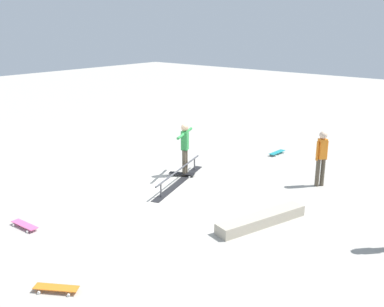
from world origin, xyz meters
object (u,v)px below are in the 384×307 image
Objects in this scene: skater_main at (185,146)px; loose_skateboard_teal at (277,152)px; loose_skateboard_pink at (25,225)px; loose_skateboard_orange at (56,288)px; grind_rail at (179,177)px; bystander_orange_shirt at (322,155)px; skateboard_main at (182,174)px; skate_ledge at (261,219)px.

skater_main is 4.08m from loose_skateboard_teal.
skater_main is 2.03× the size of loose_skateboard_teal.
loose_skateboard_orange is (0.96, 2.74, 0.00)m from loose_skateboard_pink.
loose_skateboard_pink is (4.53, -0.76, -0.11)m from grind_rail.
loose_skateboard_pink is (8.98, -1.54, 0.00)m from loose_skateboard_teal.
skateboard_main is at bearing 152.30° from bystander_orange_shirt.
skateboard_main is at bearing -164.51° from grind_rail.
skate_ledge is 3.02× the size of loose_skateboard_teal.
skateboard_main is at bearing -110.14° from skate_ledge.
bystander_orange_shirt reaches higher than grind_rail.
skater_main is at bearing -98.62° from loose_skateboard_pink.
bystander_orange_shirt is 3.33m from loose_skateboard_teal.
loose_skateboard_pink and loose_skateboard_orange have the same top height.
skater_main is (-0.61, -0.30, 0.77)m from grind_rail.
grind_rail is at bearing -102.97° from loose_skateboard_pink.
grind_rail is 0.60m from skateboard_main.
skateboard_main is (-1.35, -3.68, -0.06)m from skate_ledge.
skater_main is at bearing -111.87° from skate_ledge.
skate_ledge is 1.49× the size of bystander_orange_shirt.
loose_skateboard_teal is at bearing -154.17° from skate_ledge.
skater_main is at bearing 77.99° from loose_skateboard_orange.
loose_skateboard_teal is at bearing 152.01° from grind_rail.
skateboard_main is at bearing -98.39° from loose_skateboard_pink.
skater_main reaches higher than loose_skateboard_teal.
skateboard_main is 4.11m from loose_skateboard_teal.
grind_rail is 4.60m from loose_skateboard_pink.
skater_main is at bearing -172.08° from grind_rail.
loose_skateboard_pink is at bearing -176.09° from bystander_orange_shirt.
skater_main is 5.24m from loose_skateboard_pink.
skate_ledge is (0.86, 3.35, -0.06)m from grind_rail.
loose_skateboard_pink is 2.90m from loose_skateboard_orange.
skater_main is 1.00× the size of bystander_orange_shirt.
grind_rail is 1.02m from skater_main.
skate_ledge reaches higher than loose_skateboard_orange.
skater_main is at bearing 151.05° from bystander_orange_shirt.
loose_skateboard_orange is (6.11, 2.28, -0.88)m from skater_main.
skater_main is 0.89m from skateboard_main.
skate_ledge is 4.84m from loose_skateboard_orange.
grind_rail is 3.89× the size of loose_skateboard_pink.
loose_skateboard_pink is at bearing -7.19° from loose_skateboard_teal.
skate_ledge is 5.52m from loose_skateboard_pink.
bystander_orange_shirt reaches higher than loose_skateboard_orange.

